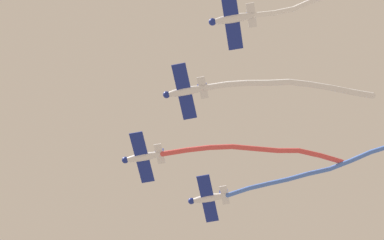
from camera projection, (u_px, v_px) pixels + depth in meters
The scene contains 7 objects.
airplane_lead at pixel (143, 157), 81.30m from camera, with size 6.17×7.99×1.99m.
smoke_trail_lead at pixel (255, 151), 81.54m from camera, with size 25.90×4.42×2.36m.
airplane_left_wing at pixel (185, 91), 77.12m from camera, with size 6.17×7.97×1.99m.
smoke_trail_left_wing at pixel (289, 86), 75.93m from camera, with size 21.89×4.50×2.17m.
airplane_right_wing at pixel (208, 198), 84.51m from camera, with size 6.17×7.98×1.99m.
smoke_trail_right_wing at pixel (332, 165), 83.04m from camera, with size 27.08×16.17×2.42m.
airplane_slot at pixel (232, 19), 72.66m from camera, with size 6.18×8.01×1.99m.
Camera 1 is at (0.49, -36.62, 2.35)m, focal length 55.18 mm.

